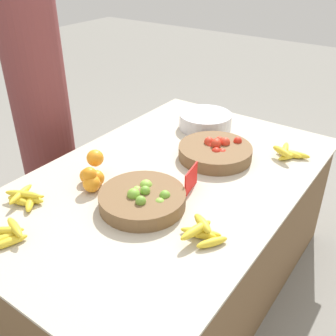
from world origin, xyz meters
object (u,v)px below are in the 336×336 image
object	(u,v)px
metal_bowl	(205,121)
vendor_person	(41,108)
lime_bowl	(142,199)
price_sign	(191,179)
tomato_basket	(216,151)

from	to	relation	value
metal_bowl	vendor_person	bearing A→B (deg)	123.50
lime_bowl	price_sign	bearing A→B (deg)	-24.27
price_sign	vendor_person	bearing A→B (deg)	74.90
lime_bowl	vendor_person	bearing A→B (deg)	73.32
tomato_basket	lime_bowl	bearing A→B (deg)	175.50
tomato_basket	price_sign	world-z (taller)	price_sign
lime_bowl	tomato_basket	world-z (taller)	tomato_basket
vendor_person	lime_bowl	bearing A→B (deg)	-106.68
tomato_basket	vendor_person	bearing A→B (deg)	103.42
metal_bowl	tomato_basket	bearing A→B (deg)	-140.87
vendor_person	price_sign	bearing A→B (deg)	-94.02
lime_bowl	vendor_person	distance (m)	1.03
tomato_basket	price_sign	size ratio (longest dim) A/B	2.69
metal_bowl	lime_bowl	bearing A→B (deg)	-167.17
lime_bowl	price_sign	distance (m)	0.24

